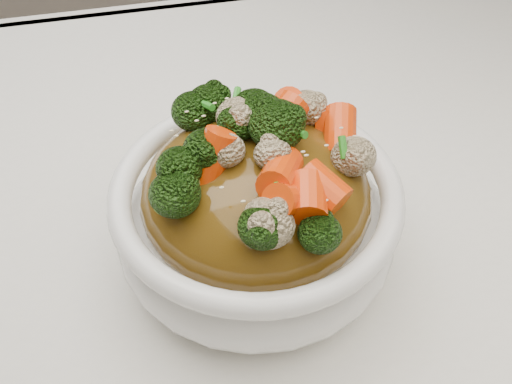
{
  "coord_description": "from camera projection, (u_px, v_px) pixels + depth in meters",
  "views": [
    {
      "loc": [
        -0.1,
        -0.28,
        1.12
      ],
      "look_at": [
        -0.04,
        0.0,
        0.82
      ],
      "focal_mm": 42.0,
      "sensor_mm": 36.0,
      "label": 1
    }
  ],
  "objects": [
    {
      "name": "bowl",
      "position": [
        256.0,
        221.0,
        0.43
      ],
      "size": [
        0.26,
        0.26,
        0.08
      ],
      "primitive_type": null,
      "rotation": [
        0.0,
        0.0,
        0.36
      ],
      "color": "white",
      "rests_on": "tablecloth"
    },
    {
      "name": "carrots",
      "position": [
        256.0,
        130.0,
        0.37
      ],
      "size": [
        0.21,
        0.21,
        0.05
      ],
      "primitive_type": null,
      "rotation": [
        0.0,
        0.0,
        0.36
      ],
      "color": "#E33D07",
      "rests_on": "sauce_base"
    },
    {
      "name": "broccoli",
      "position": [
        256.0,
        132.0,
        0.37
      ],
      "size": [
        0.21,
        0.21,
        0.04
      ],
      "primitive_type": null,
      "rotation": [
        0.0,
        0.0,
        0.36
      ],
      "color": "black",
      "rests_on": "sauce_base"
    },
    {
      "name": "sesame_seeds",
      "position": [
        256.0,
        129.0,
        0.37
      ],
      "size": [
        0.19,
        0.19,
        0.01
      ],
      "primitive_type": null,
      "rotation": [
        0.0,
        0.0,
        0.36
      ],
      "color": "beige",
      "rests_on": "sauce_base"
    },
    {
      "name": "scallions",
      "position": [
        256.0,
        129.0,
        0.37
      ],
      "size": [
        0.15,
        0.15,
        0.02
      ],
      "primitive_type": null,
      "rotation": [
        0.0,
        0.0,
        0.36
      ],
      "color": "#267D1D",
      "rests_on": "sauce_base"
    },
    {
      "name": "sauce_base",
      "position": [
        256.0,
        195.0,
        0.41
      ],
      "size": [
        0.21,
        0.21,
        0.09
      ],
      "primitive_type": "ellipsoid",
      "rotation": [
        0.0,
        0.0,
        0.36
      ],
      "color": "#53380E",
      "rests_on": "bowl"
    },
    {
      "name": "tablecloth",
      "position": [
        305.0,
        262.0,
        0.48
      ],
      "size": [
        1.2,
        0.8,
        0.04
      ],
      "primitive_type": "cube",
      "color": "white",
      "rests_on": "dining_table"
    },
    {
      "name": "cauliflower",
      "position": [
        256.0,
        134.0,
        0.37
      ],
      "size": [
        0.21,
        0.21,
        0.03
      ],
      "primitive_type": null,
      "rotation": [
        0.0,
        0.0,
        0.36
      ],
      "color": "tan",
      "rests_on": "sauce_base"
    }
  ]
}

